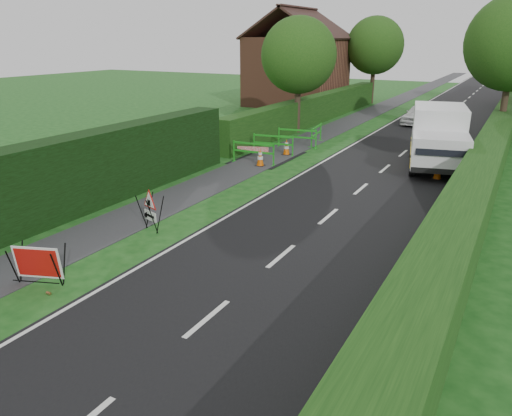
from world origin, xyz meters
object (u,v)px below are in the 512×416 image
at_px(works_van, 438,136).
at_px(hatchback_car, 420,114).
at_px(triangle_sign, 149,207).
at_px(red_rect_sign, 38,263).

xyz_separation_m(works_van, hatchback_car, (-2.94, 11.48, -0.70)).
bearing_deg(works_van, triangle_sign, -127.95).
bearing_deg(red_rect_sign, works_van, 49.43).
bearing_deg(red_rect_sign, hatchback_car, 63.63).
distance_m(triangle_sign, works_van, 13.67).
relative_size(triangle_sign, hatchback_car, 0.28).
height_order(triangle_sign, hatchback_car, hatchback_car).
xyz_separation_m(red_rect_sign, works_van, (6.11, 16.13, 0.82)).
bearing_deg(triangle_sign, hatchback_car, 101.56).
height_order(red_rect_sign, works_van, works_van).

